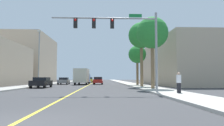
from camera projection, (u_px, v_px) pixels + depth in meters
ground at (91, 84)px, 48.14m from camera, size 192.00×192.00×0.00m
sidewalk_left at (53, 83)px, 47.79m from camera, size 3.02×168.00×0.15m
sidewalk_right at (128, 83)px, 48.50m from camera, size 3.02×168.00×0.15m
lane_marking_center at (91, 84)px, 48.14m from camera, size 0.16×144.00×0.01m
building_left_far at (22, 60)px, 60.34m from camera, size 14.73×20.02×12.58m
building_right_near at (188, 64)px, 42.35m from camera, size 14.08×27.64×7.91m
traffic_signal_mast at (122, 33)px, 18.58m from camera, size 8.93×0.36×6.75m
street_lamp at (39, 55)px, 33.67m from camera, size 0.56×0.28×8.49m
palm_near at (152, 33)px, 24.61m from camera, size 3.56×3.56×7.99m
palm_mid at (141, 36)px, 30.96m from camera, size 3.66×3.66×8.99m
palm_far at (137, 55)px, 37.15m from camera, size 3.00×3.00×6.63m
car_yellow at (89, 80)px, 60.13m from camera, size 2.07×4.48×1.45m
car_black at (41, 82)px, 28.81m from camera, size 2.00×4.28×1.37m
car_gray at (64, 81)px, 43.19m from camera, size 1.97×4.32×1.37m
car_red at (98, 81)px, 43.17m from camera, size 1.92×3.87×1.48m
delivery_truck at (82, 76)px, 42.53m from camera, size 2.63×8.10×3.00m
pedestrian at (179, 83)px, 17.01m from camera, size 0.38×0.38×1.61m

